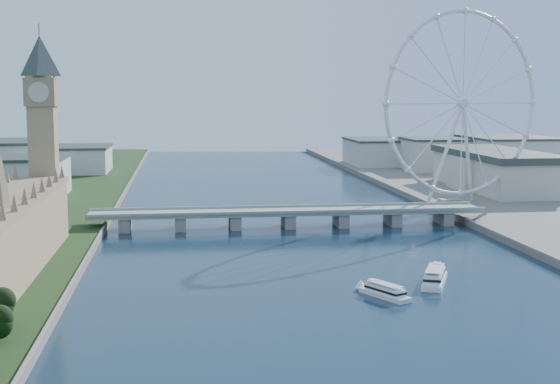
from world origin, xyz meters
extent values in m
cube|color=tan|center=(-128.00, 278.00, 43.00)|extent=(13.00, 13.00, 80.00)
cube|color=#937A59|center=(-128.00, 278.00, 75.00)|extent=(15.00, 15.00, 14.00)
pyramid|color=#2D3833|center=(-128.00, 278.00, 103.00)|extent=(20.02, 20.02, 20.00)
cube|color=gray|center=(0.00, 300.00, 8.50)|extent=(220.00, 22.00, 2.00)
cube|color=gray|center=(-90.00, 300.00, 3.75)|extent=(6.00, 20.00, 7.50)
cube|color=gray|center=(-60.00, 300.00, 3.75)|extent=(6.00, 20.00, 7.50)
cube|color=gray|center=(-30.00, 300.00, 3.75)|extent=(6.00, 20.00, 7.50)
cube|color=gray|center=(0.00, 300.00, 3.75)|extent=(6.00, 20.00, 7.50)
cube|color=gray|center=(30.00, 300.00, 3.75)|extent=(6.00, 20.00, 7.50)
cube|color=gray|center=(60.00, 300.00, 3.75)|extent=(6.00, 20.00, 7.50)
cube|color=gray|center=(90.00, 300.00, 3.75)|extent=(6.00, 20.00, 7.50)
torus|color=silver|center=(120.00, 355.00, 68.00)|extent=(113.60, 39.12, 118.60)
cylinder|color=silver|center=(120.00, 355.00, 68.00)|extent=(7.25, 6.61, 6.00)
cube|color=gray|center=(117.00, 365.00, 4.00)|extent=(14.00, 10.00, 2.00)
cube|color=beige|center=(-160.00, 430.00, 16.00)|extent=(40.00, 60.00, 26.00)
cube|color=beige|center=(-200.00, 520.00, 19.00)|extent=(60.00, 80.00, 32.00)
cube|color=beige|center=(-150.00, 600.00, 14.00)|extent=(50.00, 70.00, 22.00)
cube|color=beige|center=(180.00, 580.00, 17.00)|extent=(60.00, 60.00, 28.00)
cube|color=beige|center=(240.00, 560.00, 18.00)|extent=(70.00, 90.00, 30.00)
cube|color=beige|center=(140.00, 640.00, 15.00)|extent=(60.00, 80.00, 24.00)
camera|label=1|loc=(-58.73, -126.77, 74.48)|focal=50.00mm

